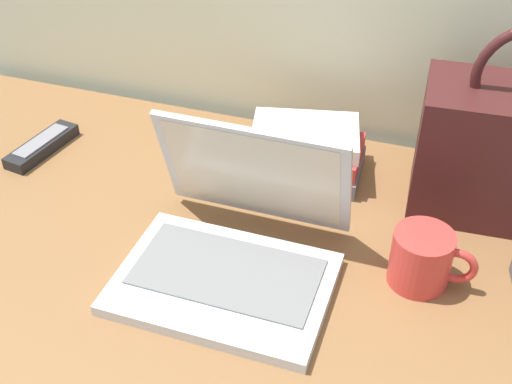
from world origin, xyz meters
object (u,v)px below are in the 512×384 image
object	(u,v)px
laptop	(234,244)
book_stack	(304,151)
coffee_mug	(423,258)
remote_control_near	(42,146)

from	to	relation	value
laptop	book_stack	bearing A→B (deg)	83.57
coffee_mug	remote_control_near	world-z (taller)	coffee_mug
coffee_mug	remote_control_near	xyz separation A→B (m)	(-0.73, 0.12, -0.03)
coffee_mug	remote_control_near	distance (m)	0.74
coffee_mug	book_stack	size ratio (longest dim) A/B	0.58
coffee_mug	laptop	bearing A→B (deg)	-167.32
laptop	remote_control_near	world-z (taller)	laptop
laptop	remote_control_near	size ratio (longest dim) A/B	1.88
remote_control_near	coffee_mug	bearing A→B (deg)	-9.28
remote_control_near	book_stack	xyz separation A→B (m)	(0.49, 0.10, 0.03)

